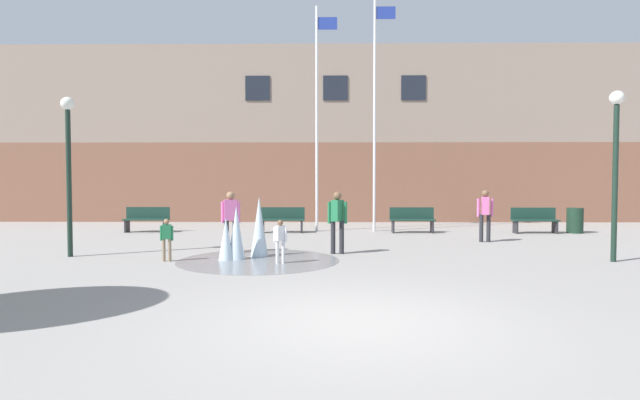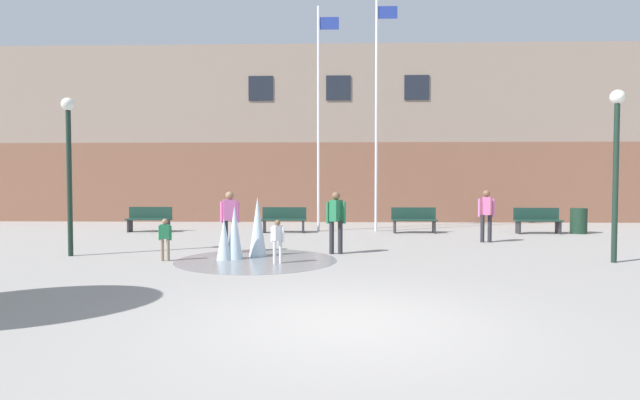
# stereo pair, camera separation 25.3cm
# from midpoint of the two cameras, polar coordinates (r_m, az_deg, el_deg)

# --- Properties ---
(ground_plane) EXTENTS (100.00, 100.00, 0.00)m
(ground_plane) POSITION_cam_midpoint_polar(r_m,az_deg,el_deg) (6.78, 4.28, -13.75)
(ground_plane) COLOR gray
(library_building) EXTENTS (36.00, 6.05, 8.03)m
(library_building) POSITION_cam_midpoint_polar(r_m,az_deg,el_deg) (25.66, 2.33, 6.99)
(library_building) COLOR brown
(library_building) RESTS_ON ground
(splash_fountain) EXTENTS (3.79, 3.79, 1.48)m
(splash_fountain) POSITION_cam_midpoint_polar(r_m,az_deg,el_deg) (12.14, -7.95, -4.03)
(splash_fountain) COLOR gray
(splash_fountain) RESTS_ON ground
(park_bench_under_left_flagpole) EXTENTS (1.60, 0.44, 0.91)m
(park_bench_under_left_flagpole) POSITION_cam_midpoint_polar(r_m,az_deg,el_deg) (19.30, -18.56, -2.04)
(park_bench_under_left_flagpole) COLOR #28282D
(park_bench_under_left_flagpole) RESTS_ON ground
(park_bench_center) EXTENTS (1.60, 0.44, 0.91)m
(park_bench_center) POSITION_cam_midpoint_polar(r_m,az_deg,el_deg) (18.09, -3.74, -2.21)
(park_bench_center) COLOR #28282D
(park_bench_center) RESTS_ON ground
(park_bench_near_trashcan) EXTENTS (1.60, 0.44, 0.91)m
(park_bench_near_trashcan) POSITION_cam_midpoint_polar(r_m,az_deg,el_deg) (18.24, 11.09, -2.21)
(park_bench_near_trashcan) COLOR #28282D
(park_bench_near_trashcan) RESTS_ON ground
(park_bench_far_right) EXTENTS (1.60, 0.44, 0.91)m
(park_bench_far_right) POSITION_cam_midpoint_polar(r_m,az_deg,el_deg) (19.32, 23.95, -2.11)
(park_bench_far_right) COLOR #28282D
(park_bench_far_right) RESTS_ON ground
(adult_watching) EXTENTS (0.50, 0.29, 1.59)m
(adult_watching) POSITION_cam_midpoint_polar(r_m,az_deg,el_deg) (13.14, -9.74, -1.90)
(adult_watching) COLOR #28282D
(adult_watching) RESTS_ON ground
(teen_by_trashcan) EXTENTS (0.50, 0.39, 1.59)m
(teen_by_trashcan) POSITION_cam_midpoint_polar(r_m,az_deg,el_deg) (12.71, 2.41, -2.00)
(teen_by_trashcan) COLOR #28282D
(teen_by_trashcan) RESTS_ON ground
(child_in_fountain) EXTENTS (0.31, 0.17, 0.99)m
(child_in_fountain) POSITION_cam_midpoint_polar(r_m,az_deg,el_deg) (12.13, -16.72, -3.98)
(child_in_fountain) COLOR #89755B
(child_in_fountain) RESTS_ON ground
(adult_in_red) EXTENTS (0.50, 0.37, 1.59)m
(adult_in_red) POSITION_cam_midpoint_polar(r_m,az_deg,el_deg) (15.98, 18.90, -1.27)
(adult_in_red) COLOR #28282D
(adult_in_red) RESTS_ON ground
(child_with_pink_shirt) EXTENTS (0.31, 0.23, 0.99)m
(child_with_pink_shirt) POSITION_cam_midpoint_polar(r_m,az_deg,el_deg) (11.31, -4.23, -4.34)
(child_with_pink_shirt) COLOR silver
(child_with_pink_shirt) RESTS_ON ground
(flagpole_left) EXTENTS (0.80, 0.10, 8.27)m
(flagpole_left) POSITION_cam_midpoint_polar(r_m,az_deg,el_deg) (18.67, 0.31, 9.94)
(flagpole_left) COLOR silver
(flagpole_left) RESTS_ON ground
(flagpole_right) EXTENTS (0.80, 0.10, 8.65)m
(flagpole_right) POSITION_cam_midpoint_polar(r_m,az_deg,el_deg) (18.77, 6.94, 10.47)
(flagpole_right) COLOR silver
(flagpole_right) RESTS_ON ground
(lamp_post_left_lane) EXTENTS (0.32, 0.32, 3.91)m
(lamp_post_left_lane) POSITION_cam_midpoint_polar(r_m,az_deg,el_deg) (13.75, -26.30, 4.84)
(lamp_post_left_lane) COLOR #192D23
(lamp_post_left_lane) RESTS_ON ground
(lamp_post_right_lane) EXTENTS (0.32, 0.32, 3.92)m
(lamp_post_right_lane) POSITION_cam_midpoint_polar(r_m,az_deg,el_deg) (13.25, 31.23, 4.89)
(lamp_post_right_lane) COLOR #192D23
(lamp_post_right_lane) RESTS_ON ground
(trash_can) EXTENTS (0.56, 0.56, 0.90)m
(trash_can) POSITION_cam_midpoint_polar(r_m,az_deg,el_deg) (20.01, 27.78, -2.12)
(trash_can) COLOR #193323
(trash_can) RESTS_ON ground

